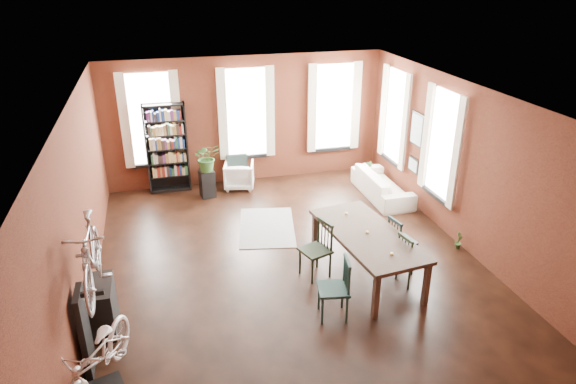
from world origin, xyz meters
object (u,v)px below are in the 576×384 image
object	(u,v)px
cream_sofa	(383,181)
dining_chair_c	(412,259)
dining_table	(366,254)
bicycle_floor	(93,331)
dining_chair_d	(402,241)
dining_chair_b	(315,250)
plant_stand	(207,184)
bookshelf	(167,148)
dining_chair_a	(333,289)
console_table	(101,307)
white_armchair	(239,174)

from	to	relation	value
cream_sofa	dining_chair_c	bearing A→B (deg)	163.62
dining_table	dining_chair_c	world-z (taller)	dining_chair_c
bicycle_floor	dining_chair_d	bearing A→B (deg)	41.76
dining_chair_b	cream_sofa	distance (m)	3.92
dining_chair_c	plant_stand	bearing A→B (deg)	23.26
dining_chair_c	dining_chair_d	distance (m)	0.62
dining_chair_b	dining_table	bearing A→B (deg)	59.06
dining_table	bookshelf	distance (m)	5.83
dining_chair_b	dining_chair_a	bearing A→B (deg)	-22.04
dining_chair_d	console_table	xyz separation A→B (m)	(-5.28, -0.57, -0.08)
white_armchair	plant_stand	bearing A→B (deg)	36.02
bookshelf	bicycle_floor	bearing A→B (deg)	-100.13
plant_stand	white_armchair	bearing A→B (deg)	22.52
cream_sofa	console_table	size ratio (longest dim) A/B	2.60
dining_chair_d	console_table	bearing A→B (deg)	85.46
dining_chair_c	bicycle_floor	xyz separation A→B (m)	(-5.10, -1.41, 0.59)
dining_chair_b	console_table	distance (m)	3.66
dining_chair_c	bookshelf	size ratio (longest dim) A/B	0.43
dining_chair_d	plant_stand	size ratio (longest dim) A/B	1.44
white_armchair	console_table	bearing A→B (deg)	72.35
dining_chair_b	white_armchair	size ratio (longest dim) A/B	1.42
white_armchair	plant_stand	world-z (taller)	white_armchair
dining_table	cream_sofa	distance (m)	3.56
bookshelf	cream_sofa	xyz separation A→B (m)	(4.95, -1.70, -0.69)
bookshelf	console_table	size ratio (longest dim) A/B	2.75
cream_sofa	plant_stand	xyz separation A→B (m)	(-4.10, 1.07, -0.07)
white_armchair	console_table	distance (m)	5.74
dining_chair_a	dining_chair_c	bearing A→B (deg)	118.64
dining_chair_a	bicycle_floor	distance (m)	3.58
white_armchair	bicycle_floor	world-z (taller)	bicycle_floor
dining_chair_c	bicycle_floor	size ratio (longest dim) A/B	0.51
white_armchair	cream_sofa	bearing A→B (deg)	170.07
dining_table	console_table	world-z (taller)	dining_table
bicycle_floor	white_armchair	bearing A→B (deg)	86.11
dining_chair_b	dining_chair_c	xyz separation A→B (m)	(1.58, -0.64, -0.05)
dining_chair_d	console_table	size ratio (longest dim) A/B	1.20
bookshelf	plant_stand	size ratio (longest dim) A/B	3.30
dining_chair_d	white_armchair	bearing A→B (deg)	17.35
dining_chair_c	console_table	world-z (taller)	dining_chair_c
dining_chair_d	bicycle_floor	distance (m)	5.61
plant_stand	console_table	bearing A→B (deg)	-115.02
console_table	cream_sofa	bearing A→B (deg)	29.33
bookshelf	bicycle_floor	world-z (taller)	bookshelf
cream_sofa	console_table	bearing A→B (deg)	119.33
dining_table	plant_stand	world-z (taller)	dining_table
plant_stand	bicycle_floor	distance (m)	6.40
white_armchair	cream_sofa	distance (m)	3.55
dining_chair_b	dining_chair_c	bearing A→B (deg)	49.92
dining_chair_b	dining_chair_d	distance (m)	1.68
dining_chair_b	cream_sofa	size ratio (longest dim) A/B	0.50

